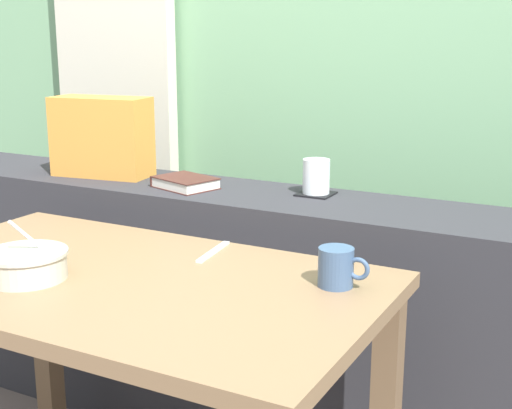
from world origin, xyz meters
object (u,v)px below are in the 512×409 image
ceramic_mug (337,267)px  soup_bowl (26,265)px  closed_book (185,183)px  throw_pillow (102,137)px  fork_utensil (213,252)px  coaster_square (316,194)px  breakfast_table (123,324)px  juice_glass (316,178)px

ceramic_mug → soup_bowl: bearing=-156.2°
closed_book → soup_bowl: soup_bowl is taller
throw_pillow → soup_bowl: throw_pillow is taller
throw_pillow → fork_utensil: bearing=-30.8°
closed_book → coaster_square: bearing=14.5°
throw_pillow → coaster_square: bearing=5.1°
breakfast_table → closed_book: closed_book is taller
coaster_square → ceramic_mug: size_ratio=0.88×
throw_pillow → ceramic_mug: size_ratio=2.83×
breakfast_table → juice_glass: size_ratio=11.51×
ceramic_mug → coaster_square: bearing=117.5°
breakfast_table → fork_utensil: fork_utensil is taller
soup_bowl → fork_utensil: soup_bowl is taller
juice_glass → fork_utensil: size_ratio=0.59×
throw_pillow → ceramic_mug: bearing=-24.9°
juice_glass → throw_pillow: bearing=-174.9°
breakfast_table → soup_bowl: soup_bowl is taller
breakfast_table → closed_book: 0.67m
juice_glass → throw_pillow: size_ratio=0.32×
breakfast_table → ceramic_mug: (0.45, 0.16, 0.16)m
coaster_square → throw_pillow: throw_pillow is taller
breakfast_table → throw_pillow: bearing=131.9°
coaster_square → closed_book: size_ratio=0.47×
fork_utensil → soup_bowl: bearing=-134.5°
breakfast_table → closed_book: bearing=110.5°
breakfast_table → throw_pillow: throw_pillow is taller
throw_pillow → ceramic_mug: (1.02, -0.47, -0.15)m
fork_utensil → throw_pillow: bearing=141.8°
throw_pillow → soup_bowl: size_ratio=1.75×
breakfast_table → soup_bowl: 0.25m
breakfast_table → ceramic_mug: size_ratio=10.29×
juice_glass → soup_bowl: 0.88m
juice_glass → closed_book: 0.41m
breakfast_table → soup_bowl: (-0.17, -0.11, 0.15)m
coaster_square → closed_book: bearing=-165.5°
breakfast_table → closed_book: size_ratio=5.49×
throw_pillow → breakfast_table: bearing=-48.1°
closed_book → breakfast_table: bearing=-69.5°
fork_utensil → ceramic_mug: (0.35, -0.08, 0.04)m
closed_book → soup_bowl: bearing=-85.6°
soup_bowl → ceramic_mug: soup_bowl is taller
soup_bowl → ceramic_mug: bearing=23.8°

